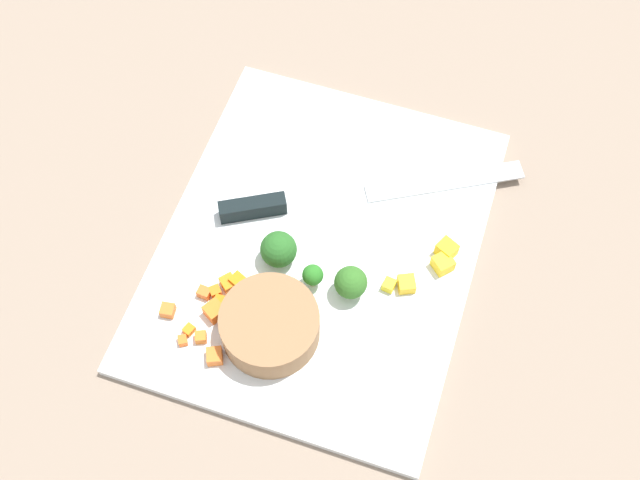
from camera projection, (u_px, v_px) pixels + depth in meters
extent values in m
plane|color=gray|center=(320.00, 249.00, 0.93)|extent=(4.00, 4.00, 0.00)
cube|color=white|center=(320.00, 246.00, 0.92)|extent=(0.45, 0.36, 0.01)
cylinder|color=#936A44|center=(270.00, 325.00, 0.85)|extent=(0.11, 0.11, 0.04)
cube|color=silver|center=(445.00, 182.00, 0.96)|extent=(0.12, 0.18, 0.00)
cube|color=black|center=(253.00, 208.00, 0.93)|extent=(0.06, 0.08, 0.02)
cube|color=orange|center=(168.00, 310.00, 0.87)|extent=(0.02, 0.02, 0.01)
cube|color=orange|center=(239.00, 283.00, 0.89)|extent=(0.02, 0.02, 0.02)
cube|color=orange|center=(220.00, 301.00, 0.88)|extent=(0.01, 0.01, 0.01)
cube|color=orange|center=(183.00, 340.00, 0.86)|extent=(0.01, 0.01, 0.01)
cube|color=orange|center=(229.00, 283.00, 0.89)|extent=(0.02, 0.02, 0.01)
cube|color=orange|center=(204.00, 293.00, 0.88)|extent=(0.01, 0.01, 0.01)
cube|color=orange|center=(215.00, 356.00, 0.85)|extent=(0.02, 0.02, 0.01)
cube|color=orange|center=(189.00, 330.00, 0.86)|extent=(0.01, 0.01, 0.01)
cube|color=orange|center=(214.00, 311.00, 0.87)|extent=(0.03, 0.03, 0.02)
cube|color=orange|center=(215.00, 292.00, 0.88)|extent=(0.02, 0.02, 0.01)
cube|color=orange|center=(201.00, 337.00, 0.86)|extent=(0.02, 0.02, 0.01)
cube|color=yellow|center=(389.00, 285.00, 0.89)|extent=(0.02, 0.01, 0.01)
cube|color=yellow|center=(406.00, 284.00, 0.89)|extent=(0.03, 0.03, 0.01)
cube|color=yellow|center=(443.00, 263.00, 0.90)|extent=(0.03, 0.03, 0.02)
cube|color=yellow|center=(447.00, 250.00, 0.90)|extent=(0.03, 0.03, 0.02)
cylinder|color=#83B75C|center=(279.00, 256.00, 0.91)|extent=(0.01, 0.01, 0.01)
sphere|color=#286324|center=(279.00, 249.00, 0.89)|extent=(0.04, 0.04, 0.04)
cylinder|color=#95AC6D|center=(313.00, 280.00, 0.89)|extent=(0.01, 0.01, 0.02)
sphere|color=#2A7523|center=(313.00, 275.00, 0.88)|extent=(0.02, 0.02, 0.02)
cylinder|color=#92BA67|center=(350.00, 289.00, 0.88)|extent=(0.01, 0.01, 0.01)
sphere|color=#336C25|center=(351.00, 282.00, 0.87)|extent=(0.04, 0.04, 0.04)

